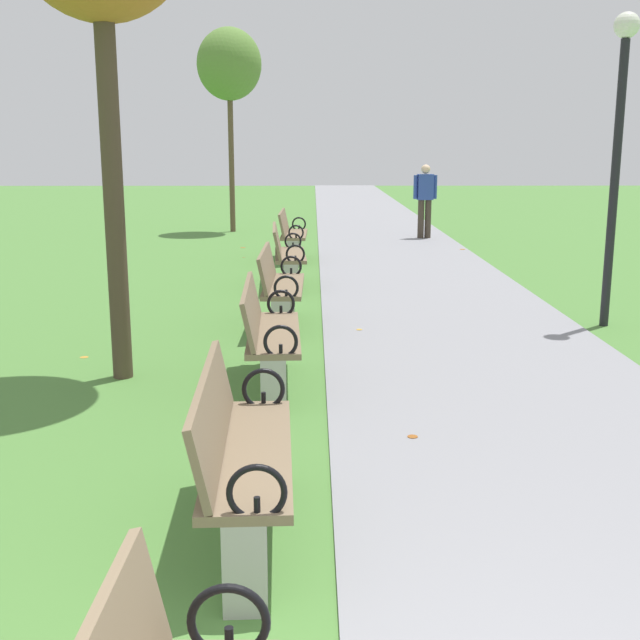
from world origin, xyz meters
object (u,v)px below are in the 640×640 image
(tree_2, at_px, (229,65))
(park_bench_6, at_px, (291,234))
(park_bench_3, at_px, (268,333))
(pedestrian_walking, at_px, (425,197))
(park_bench_2, at_px, (240,451))
(park_bench_4, at_px, (279,285))
(lamp_post, at_px, (619,123))
(park_bench_5, at_px, (287,254))

(tree_2, bearing_deg, park_bench_6, -72.69)
(park_bench_3, bearing_deg, pedestrian_walking, 75.59)
(park_bench_3, relative_size, park_bench_6, 1.01)
(park_bench_2, height_order, pedestrian_walking, pedestrian_walking)
(park_bench_6, bearing_deg, park_bench_4, -90.00)
(pedestrian_walking, bearing_deg, park_bench_2, -101.67)
(tree_2, height_order, lamp_post, tree_2)
(lamp_post, bearing_deg, park_bench_5, 145.10)
(park_bench_3, bearing_deg, tree_2, 96.92)
(park_bench_4, bearing_deg, park_bench_6, 90.00)
(park_bench_3, bearing_deg, park_bench_4, 90.00)
(lamp_post, bearing_deg, pedestrian_walking, 95.90)
(park_bench_2, distance_m, park_bench_4, 5.12)
(park_bench_5, relative_size, tree_2, 0.34)
(park_bench_6, bearing_deg, tree_2, 107.31)
(park_bench_6, bearing_deg, park_bench_2, -90.00)
(park_bench_2, bearing_deg, park_bench_6, 90.00)
(park_bench_5, xyz_separation_m, lamp_post, (3.80, -2.65, 1.82))
(park_bench_4, relative_size, tree_2, 0.34)
(park_bench_5, height_order, tree_2, tree_2)
(park_bench_5, xyz_separation_m, park_bench_6, (-0.00, 2.77, 0.00))
(tree_2, height_order, pedestrian_walking, tree_2)
(park_bench_4, bearing_deg, tree_2, 98.48)
(park_bench_3, height_order, pedestrian_walking, pedestrian_walking)
(park_bench_2, xyz_separation_m, lamp_post, (3.80, 5.13, 1.82))
(park_bench_4, height_order, pedestrian_walking, pedestrian_walking)
(park_bench_5, height_order, lamp_post, lamp_post)
(park_bench_2, xyz_separation_m, park_bench_5, (0.00, 7.78, 0.00))
(park_bench_4, xyz_separation_m, park_bench_5, (0.00, 2.66, 0.00))
(park_bench_6, height_order, lamp_post, lamp_post)
(park_bench_4, height_order, park_bench_6, same)
(park_bench_2, xyz_separation_m, pedestrian_walking, (2.88, 13.96, 0.44))
(park_bench_5, distance_m, tree_2, 8.60)
(lamp_post, bearing_deg, park_bench_6, 125.01)
(park_bench_3, height_order, park_bench_4, same)
(park_bench_3, xyz_separation_m, pedestrian_walking, (2.88, 11.22, 0.44))
(park_bench_6, distance_m, lamp_post, 6.87)
(park_bench_2, relative_size, lamp_post, 0.46)
(pedestrian_walking, bearing_deg, park_bench_4, -108.07)
(park_bench_3, height_order, lamp_post, lamp_post)
(park_bench_3, xyz_separation_m, park_bench_5, (0.00, 5.04, 0.00))
(park_bench_2, height_order, park_bench_5, same)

